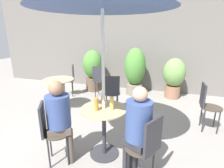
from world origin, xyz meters
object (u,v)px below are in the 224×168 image
object	(u,v)px
potted_plant_1	(135,70)
bistro_chair_0	(50,128)
cafe_table_far	(59,88)
seated_person_1	(138,126)
beer_glass_1	(112,103)
potted_plant_2	(174,76)
seated_person_0	(60,115)
bistro_chair_2	(99,79)
bistro_chair_5	(71,77)
potted_plant_0	(93,68)
bistro_chair_4	(207,103)
cafe_table_near	(104,123)
bistro_chair_3	(112,91)
bistro_chair_1	(146,144)
beer_glass_2	(103,101)
beer_glass_0	(96,104)

from	to	relation	value
potted_plant_1	bistro_chair_0	bearing A→B (deg)	-100.70
cafe_table_far	seated_person_1	size ratio (longest dim) A/B	0.62
beer_glass_1	potted_plant_2	size ratio (longest dim) A/B	0.16
seated_person_0	bistro_chair_0	bearing A→B (deg)	90.00
bistro_chair_2	bistro_chair_5	xyz separation A→B (m)	(-0.86, -0.10, 0.00)
bistro_chair_5	potted_plant_0	bearing A→B (deg)	118.40
bistro_chair_5	potted_plant_2	xyz separation A→B (m)	(2.86, 0.67, 0.09)
bistro_chair_2	bistro_chair_4	world-z (taller)	same
bistro_chair_0	potted_plant_1	bearing A→B (deg)	-41.41
bistro_chair_0	bistro_chair_4	distance (m)	2.76
bistro_chair_4	beer_glass_1	world-z (taller)	beer_glass_1
potted_plant_0	potted_plant_1	xyz separation A→B (m)	(1.32, 0.01, 0.03)
bistro_chair_0	bistro_chair_4	size ratio (longest dim) A/B	1.00
cafe_table_near	bistro_chair_3	distance (m)	1.39
potted_plant_0	seated_person_0	bearing A→B (deg)	-74.94
bistro_chair_2	bistro_chair_1	bearing A→B (deg)	122.28
potted_plant_2	cafe_table_far	bearing A→B (deg)	-147.76
cafe_table_far	bistro_chair_1	distance (m)	2.71
beer_glass_1	bistro_chair_1	bearing A→B (deg)	-34.27
cafe_table_near	beer_glass_2	size ratio (longest dim) A/B	5.36
bistro_chair_2	seated_person_1	size ratio (longest dim) A/B	0.74
bistro_chair_4	potted_plant_0	xyz separation A→B (m)	(-2.95, 1.58, 0.16)
beer_glass_0	potted_plant_1	world-z (taller)	potted_plant_1
potted_plant_1	potted_plant_2	bearing A→B (deg)	1.65
bistro_chair_0	beer_glass_2	size ratio (longest dim) A/B	6.40
bistro_chair_3	seated_person_1	size ratio (longest dim) A/B	0.74
seated_person_1	potted_plant_0	world-z (taller)	potted_plant_0
bistro_chair_3	seated_person_0	size ratio (longest dim) A/B	0.75
potted_plant_0	bistro_chair_4	bearing A→B (deg)	-28.14
bistro_chair_0	bistro_chair_2	size ratio (longest dim) A/B	1.00
cafe_table_near	potted_plant_1	bearing A→B (deg)	90.85
bistro_chair_2	beer_glass_2	world-z (taller)	bistro_chair_2
seated_person_1	seated_person_0	bearing A→B (deg)	-60.02
bistro_chair_0	bistro_chair_3	size ratio (longest dim) A/B	1.00
beer_glass_0	beer_glass_2	world-z (taller)	beer_glass_0
bistro_chair_3	potted_plant_0	size ratio (longest dim) A/B	0.71
cafe_table_near	bistro_chair_0	size ratio (longest dim) A/B	0.84
bistro_chair_4	beer_glass_1	size ratio (longest dim) A/B	4.91
cafe_table_near	bistro_chair_2	bearing A→B (deg)	112.57
bistro_chair_3	potted_plant_2	xyz separation A→B (m)	(1.34, 1.49, 0.09)
bistro_chair_2	potted_plant_0	distance (m)	0.69
beer_glass_0	bistro_chair_1	bearing A→B (deg)	-20.56
bistro_chair_5	beer_glass_1	xyz separation A→B (m)	(1.93, -2.18, 0.30)
cafe_table_near	seated_person_0	world-z (taller)	seated_person_0
bistro_chair_4	bistro_chair_2	bearing A→B (deg)	66.52
seated_person_1	beer_glass_2	size ratio (longest dim) A/B	8.67
beer_glass_2	bistro_chair_4	bearing A→B (deg)	34.34
beer_glass_1	potted_plant_0	bearing A→B (deg)	117.84
bistro_chair_2	beer_glass_2	xyz separation A→B (m)	(0.90, -2.17, 0.28)
beer_glass_1	seated_person_1	bearing A→B (deg)	-35.65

